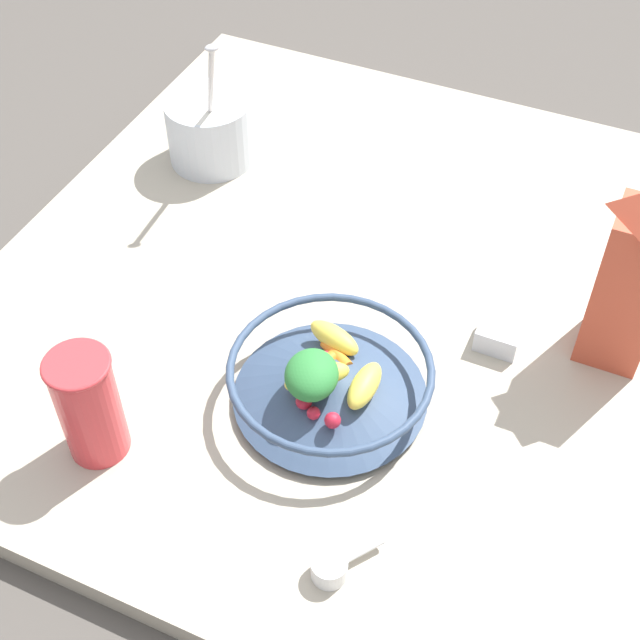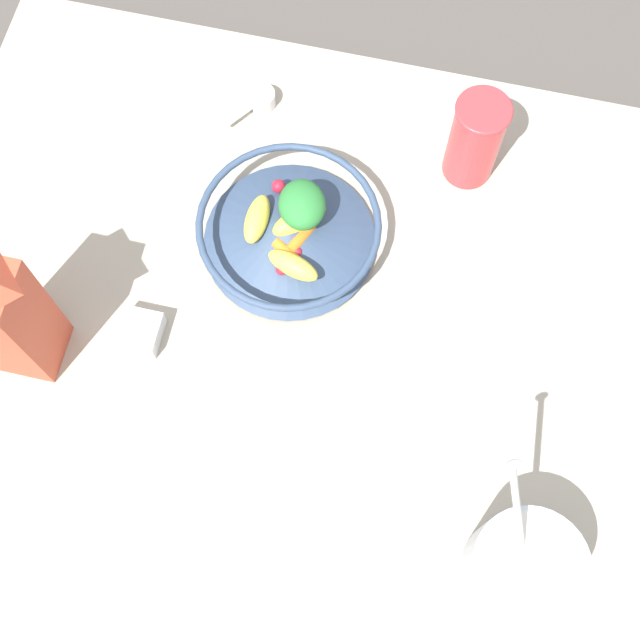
% 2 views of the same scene
% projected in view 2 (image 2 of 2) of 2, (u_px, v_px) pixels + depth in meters
% --- Properties ---
extents(ground_plane, '(6.00, 6.00, 0.00)m').
position_uv_depth(ground_plane, '(271.00, 385.00, 1.18)').
color(ground_plane, '#4C4742').
extents(countertop, '(1.02, 1.02, 0.03)m').
position_uv_depth(countertop, '(270.00, 381.00, 1.16)').
color(countertop, '#B2A893').
rests_on(countertop, ground_plane).
extents(fruit_bowl, '(0.24, 0.24, 0.09)m').
position_uv_depth(fruit_bowl, '(290.00, 230.00, 1.17)').
color(fruit_bowl, '#384C6B').
rests_on(fruit_bowl, countertop).
extents(milk_carton, '(0.08, 0.08, 0.26)m').
position_uv_depth(milk_carton, '(3.00, 313.00, 1.04)').
color(milk_carton, '#CC4C33').
rests_on(milk_carton, countertop).
extents(yogurt_tub, '(0.15, 0.14, 0.25)m').
position_uv_depth(yogurt_tub, '(524.00, 569.00, 1.01)').
color(yogurt_tub, silver).
rests_on(yogurt_tub, countertop).
extents(drinking_cup, '(0.07, 0.07, 0.15)m').
position_uv_depth(drinking_cup, '(475.00, 139.00, 1.18)').
color(drinking_cup, '#DB383D').
rests_on(drinking_cup, countertop).
extents(spice_jar, '(0.05, 0.05, 0.03)m').
position_uv_depth(spice_jar, '(140.00, 332.00, 1.15)').
color(spice_jar, silver).
rests_on(spice_jar, countertop).
extents(measuring_scoop, '(0.07, 0.06, 0.03)m').
position_uv_depth(measuring_scoop, '(260.00, 100.00, 1.28)').
color(measuring_scoop, white).
rests_on(measuring_scoop, countertop).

